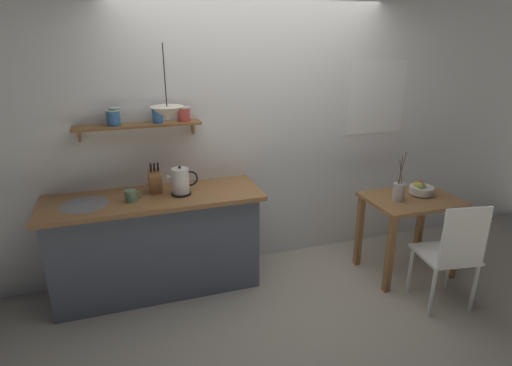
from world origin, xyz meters
The scene contains 12 objects.
ground_plane centered at (0.00, 0.00, 0.00)m, with size 14.00×14.00×0.00m, color #BCB29E.
back_wall centered at (0.21, 0.65, 1.35)m, with size 6.80×0.11×2.70m.
kitchen_counter centered at (-1.00, 0.32, 0.46)m, with size 1.83×0.63×0.92m.
wall_shelf centered at (-1.03, 0.49, 1.53)m, with size 1.04×0.20×0.28m.
dining_table centered at (1.30, -0.12, 0.61)m, with size 0.83×0.60×0.77m.
dining_chair_near centered at (1.27, -0.73, 0.54)m, with size 0.49×0.48×0.97m.
fruit_bowl centered at (1.43, -0.08, 0.83)m, with size 0.22×0.22×0.14m.
twig_vase centered at (1.14, -0.14, 0.86)m, with size 0.11×0.11×0.45m.
electric_kettle centered at (-0.76, 0.26, 1.03)m, with size 0.26×0.17×0.26m.
knife_block centered at (-0.97, 0.37, 1.02)m, with size 0.10×0.17×0.28m.
coffee_mug_by_sink centered at (-1.18, 0.23, 0.96)m, with size 0.13×0.09×0.10m.
pendant_lamp centered at (-0.85, 0.17, 1.63)m, with size 0.26×0.26×0.57m.
Camera 1 is at (-1.20, -3.08, 2.19)m, focal length 29.16 mm.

